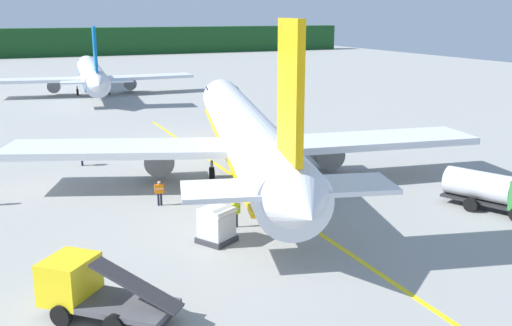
{
  "coord_description": "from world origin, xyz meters",
  "views": [
    {
      "loc": [
        1.28,
        -20.14,
        12.14
      ],
      "look_at": [
        16.09,
        13.43,
        2.7
      ],
      "focal_mm": 41.05,
      "sensor_mm": 36.0,
      "label": 1
    }
  ],
  "objects_px": {
    "service_truck_fuel": "(496,190)",
    "cargo_container_near": "(217,225)",
    "crew_supervisor": "(235,211)",
    "crew_marshaller": "(159,191)",
    "crew_loader_left": "(82,154)",
    "service_truck_baggage": "(88,289)",
    "airliner_foreground": "(245,133)",
    "airliner_mid_apron": "(92,74)"
  },
  "relations": [
    {
      "from": "service_truck_fuel",
      "to": "crew_loader_left",
      "type": "distance_m",
      "value": 31.4
    },
    {
      "from": "service_truck_fuel",
      "to": "crew_loader_left",
      "type": "xyz_separation_m",
      "value": [
        -22.2,
        22.2,
        -0.39
      ]
    },
    {
      "from": "airliner_mid_apron",
      "to": "service_truck_fuel",
      "type": "relative_size",
      "value": 5.7
    },
    {
      "from": "service_truck_baggage",
      "to": "crew_marshaller",
      "type": "xyz_separation_m",
      "value": [
        6.32,
        12.78,
        -0.23
      ]
    },
    {
      "from": "service_truck_baggage",
      "to": "crew_loader_left",
      "type": "distance_m",
      "value": 25.53
    },
    {
      "from": "airliner_foreground",
      "to": "service_truck_fuel",
      "type": "distance_m",
      "value": 17.89
    },
    {
      "from": "service_truck_fuel",
      "to": "crew_marshaller",
      "type": "height_order",
      "value": "service_truck_fuel"
    },
    {
      "from": "service_truck_baggage",
      "to": "cargo_container_near",
      "type": "relative_size",
      "value": 2.34
    },
    {
      "from": "airliner_mid_apron",
      "to": "cargo_container_near",
      "type": "xyz_separation_m",
      "value": [
        -3.19,
        -64.22,
        -2.0
      ]
    },
    {
      "from": "service_truck_fuel",
      "to": "crew_supervisor",
      "type": "xyz_separation_m",
      "value": [
        -16.02,
        3.95,
        -0.43
      ]
    },
    {
      "from": "airliner_foreground",
      "to": "service_truck_baggage",
      "type": "xyz_separation_m",
      "value": [
        -14.04,
        -16.87,
        -2.2
      ]
    },
    {
      "from": "service_truck_baggage",
      "to": "crew_marshaller",
      "type": "height_order",
      "value": "service_truck_baggage"
    },
    {
      "from": "crew_supervisor",
      "to": "service_truck_fuel",
      "type": "bearing_deg",
      "value": -13.85
    },
    {
      "from": "service_truck_fuel",
      "to": "cargo_container_near",
      "type": "height_order",
      "value": "service_truck_fuel"
    },
    {
      "from": "crew_marshaller",
      "to": "service_truck_baggage",
      "type": "bearing_deg",
      "value": -116.33
    },
    {
      "from": "airliner_foreground",
      "to": "service_truck_baggage",
      "type": "relative_size",
      "value": 7.47
    },
    {
      "from": "airliner_foreground",
      "to": "cargo_container_near",
      "type": "xyz_separation_m",
      "value": [
        -6.48,
        -11.49,
        -2.41
      ]
    },
    {
      "from": "airliner_foreground",
      "to": "service_truck_baggage",
      "type": "distance_m",
      "value": 22.06
    },
    {
      "from": "crew_marshaller",
      "to": "crew_loader_left",
      "type": "xyz_separation_m",
      "value": [
        -3.19,
        12.56,
        0.05
      ]
    },
    {
      "from": "airliner_mid_apron",
      "to": "crew_marshaller",
      "type": "bearing_deg",
      "value": -94.45
    },
    {
      "from": "crew_marshaller",
      "to": "crew_supervisor",
      "type": "xyz_separation_m",
      "value": [
        2.99,
        -5.69,
        0.01
      ]
    },
    {
      "from": "cargo_container_near",
      "to": "crew_loader_left",
      "type": "xyz_separation_m",
      "value": [
        -4.43,
        19.95,
        0.03
      ]
    },
    {
      "from": "crew_marshaller",
      "to": "crew_supervisor",
      "type": "bearing_deg",
      "value": -62.3
    },
    {
      "from": "airliner_mid_apron",
      "to": "crew_loader_left",
      "type": "height_order",
      "value": "airliner_mid_apron"
    },
    {
      "from": "crew_marshaller",
      "to": "airliner_mid_apron",
      "type": "bearing_deg",
      "value": 85.55
    },
    {
      "from": "airliner_foreground",
      "to": "cargo_container_near",
      "type": "relative_size",
      "value": 17.44
    },
    {
      "from": "cargo_container_near",
      "to": "crew_supervisor",
      "type": "height_order",
      "value": "cargo_container_near"
    },
    {
      "from": "airliner_mid_apron",
      "to": "crew_supervisor",
      "type": "relative_size",
      "value": 22.27
    },
    {
      "from": "cargo_container_near",
      "to": "airliner_mid_apron",
      "type": "bearing_deg",
      "value": 87.16
    },
    {
      "from": "cargo_container_near",
      "to": "crew_supervisor",
      "type": "xyz_separation_m",
      "value": [
        1.75,
        1.71,
        -0.01
      ]
    },
    {
      "from": "crew_supervisor",
      "to": "airliner_foreground",
      "type": "bearing_deg",
      "value": 64.21
    },
    {
      "from": "airliner_foreground",
      "to": "cargo_container_near",
      "type": "height_order",
      "value": "airliner_foreground"
    },
    {
      "from": "crew_marshaller",
      "to": "crew_loader_left",
      "type": "bearing_deg",
      "value": 104.26
    },
    {
      "from": "crew_loader_left",
      "to": "crew_marshaller",
      "type": "bearing_deg",
      "value": -75.74
    },
    {
      "from": "crew_marshaller",
      "to": "crew_loader_left",
      "type": "distance_m",
      "value": 12.96
    },
    {
      "from": "cargo_container_near",
      "to": "crew_supervisor",
      "type": "relative_size",
      "value": 1.43
    },
    {
      "from": "crew_marshaller",
      "to": "crew_supervisor",
      "type": "distance_m",
      "value": 6.43
    },
    {
      "from": "service_truck_fuel",
      "to": "crew_supervisor",
      "type": "distance_m",
      "value": 16.51
    },
    {
      "from": "cargo_container_near",
      "to": "service_truck_baggage",
      "type": "bearing_deg",
      "value": -144.56
    },
    {
      "from": "service_truck_baggage",
      "to": "crew_loader_left",
      "type": "xyz_separation_m",
      "value": [
        3.13,
        25.34,
        -0.18
      ]
    },
    {
      "from": "airliner_foreground",
      "to": "service_truck_fuel",
      "type": "relative_size",
      "value": 6.37
    },
    {
      "from": "service_truck_baggage",
      "to": "service_truck_fuel",
      "type": "bearing_deg",
      "value": 7.06
    }
  ]
}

